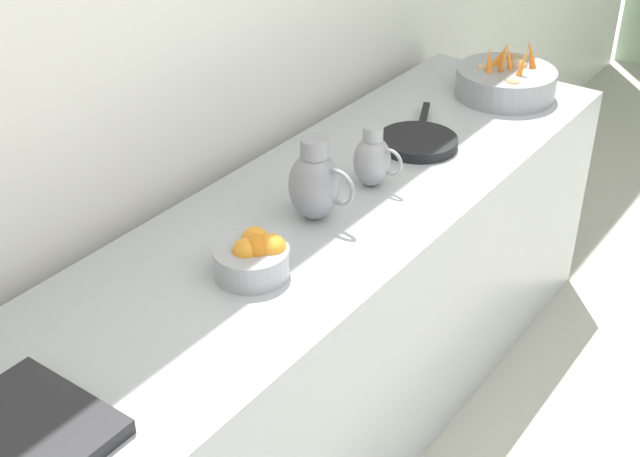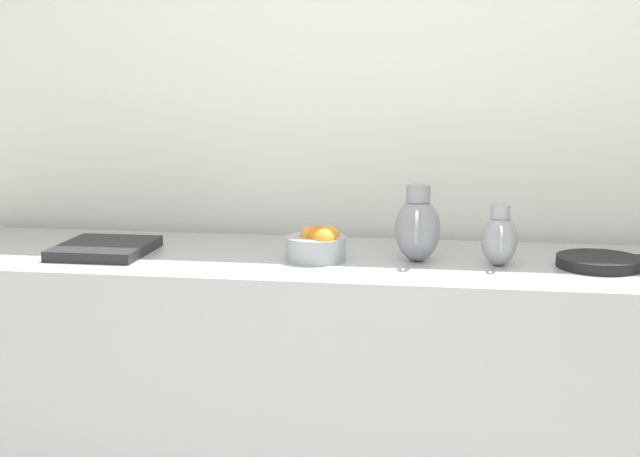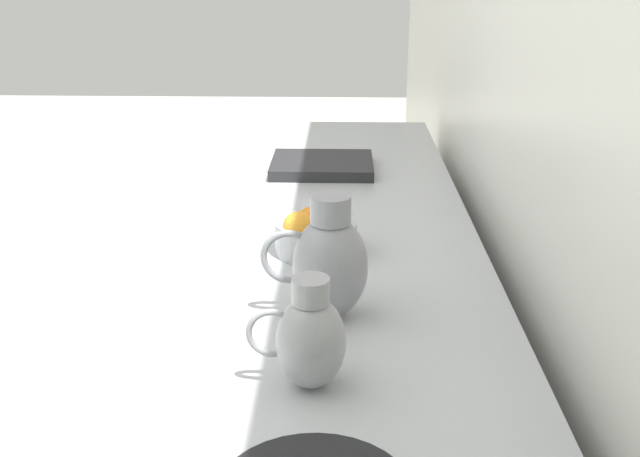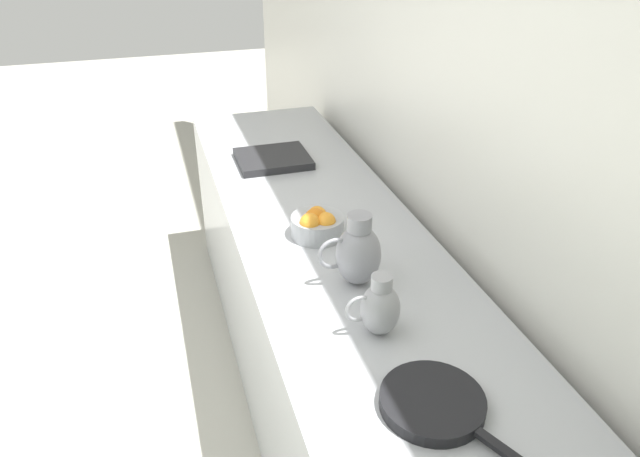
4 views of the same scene
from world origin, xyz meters
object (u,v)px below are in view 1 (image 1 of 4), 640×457
vegetable_colander (506,82)px  metal_pitcher_short (373,159)px  metal_pitcher_tall (315,183)px  orange_bowl (254,256)px  skillet_on_counter (418,141)px

vegetable_colander → metal_pitcher_short: bearing=-91.6°
metal_pitcher_tall → vegetable_colander: bearing=87.5°
orange_bowl → metal_pitcher_short: 0.59m
vegetable_colander → metal_pitcher_tall: size_ratio=1.49×
orange_bowl → metal_pitcher_short: metal_pitcher_short is taller
orange_bowl → metal_pitcher_tall: (-0.04, 0.33, 0.06)m
metal_pitcher_tall → skillet_on_counter: size_ratio=0.60×
metal_pitcher_short → metal_pitcher_tall: bearing=-95.8°
vegetable_colander → skillet_on_counter: (-0.05, -0.57, -0.04)m
orange_bowl → skillet_on_counter: (-0.04, 0.91, -0.04)m
orange_bowl → skillet_on_counter: size_ratio=0.48×
vegetable_colander → metal_pitcher_tall: 1.16m
metal_pitcher_tall → metal_pitcher_short: metal_pitcher_tall is taller
vegetable_colander → orange_bowl: (-0.01, -1.48, -0.00)m
metal_pitcher_tall → metal_pitcher_short: bearing=84.2°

